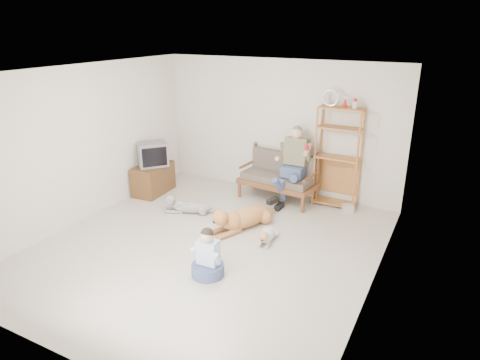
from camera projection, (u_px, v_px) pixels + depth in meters
The scene contains 17 objects.
floor at pixel (209, 246), 6.77m from camera, with size 5.50×5.50×0.00m, color silver.
ceiling at pixel (204, 72), 5.84m from camera, with size 5.50×5.50×0.00m, color silver.
wall_back at pixel (279, 128), 8.59m from camera, with size 5.00×5.00×0.00m, color beige.
wall_front at pixel (52, 246), 4.02m from camera, with size 5.00×5.00×0.00m, color beige.
wall_left at pixel (84, 145), 7.39m from camera, with size 5.50×5.50×0.00m, color beige.
wall_right at pixel (381, 195), 5.22m from camera, with size 5.50×5.50×0.00m, color beige.
loveseat at pixel (279, 176), 8.47m from camera, with size 1.56×0.84×0.95m.
man at pixel (290, 170), 8.10m from camera, with size 0.58×0.83×1.34m.
etagere at pixel (338, 157), 7.99m from camera, with size 0.85×0.37×2.22m.
book_stack at pixel (348, 208), 8.01m from camera, with size 0.21×0.15×0.13m, color silver.
tv_stand at pixel (153, 179), 8.83m from camera, with size 0.55×0.93×0.60m.
crt_tv at pixel (152, 154), 8.63m from camera, with size 0.72×0.74×0.48m.
wall_outlet at pixel (225, 168), 9.49m from camera, with size 0.12×0.02×0.08m, color silver.
golden_retriever at pixel (241, 218), 7.31m from camera, with size 0.75×1.45×0.46m.
shaggy_dog at pixel (187, 206), 7.94m from camera, with size 1.02×0.51×0.32m.
terrier at pixel (267, 236), 6.87m from camera, with size 0.28×0.72×0.27m.
child at pixel (208, 258), 5.92m from camera, with size 0.46×0.46×0.73m.
Camera 1 is at (3.22, -5.08, 3.32)m, focal length 32.00 mm.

